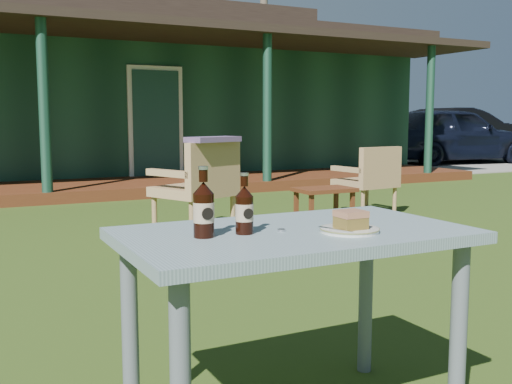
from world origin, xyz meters
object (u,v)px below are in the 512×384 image
cafe_table (294,258)px  armchair_right (370,177)px  car_near (452,135)px  plate (350,230)px  car_far (459,133)px  cake_slice (351,219)px  cola_bottle_far (204,209)px  armchair_left (200,182)px  cola_bottle_near (244,210)px  side_table (324,193)px

cafe_table → armchair_right: 4.96m
car_near → plate: size_ratio=20.72×
car_far → cake_slice: 16.41m
cafe_table → cola_bottle_far: 0.39m
armchair_left → car_near: bearing=33.2°
cola_bottle_far → armchair_left: 3.82m
cola_bottle_far → armchair_left: bearing=68.9°
car_near → cake_slice: 13.90m
armchair_right → cola_bottle_near: bearing=-132.1°
cola_bottle_far → side_table: (2.70, 3.41, -0.47)m
cafe_table → cake_slice: (0.14, -0.13, 0.15)m
cake_slice → cola_bottle_near: 0.36m
car_far → armchair_left: size_ratio=4.88×
cola_bottle_far → cafe_table: bearing=-2.5°
cafe_table → cola_bottle_far: bearing=177.5°
cafe_table → plate: (0.15, -0.12, 0.11)m
cola_bottle_far → cola_bottle_near: bearing=-2.7°
car_far → armchair_right: (-8.83, -7.40, -0.27)m
side_table → cola_bottle_near: bearing=-126.8°
cola_bottle_far → armchair_right: 5.18m
cake_slice → cola_bottle_near: size_ratio=0.45×
armchair_right → car_near: bearing=39.7°
car_near → cake_slice: bearing=140.2°
cafe_table → armchair_left: armchair_left is taller
armchair_left → cola_bottle_far: bearing=-111.1°
plate → cola_bottle_near: (-0.34, 0.13, 0.07)m
armchair_left → armchair_right: 2.19m
plate → cake_slice: bearing=-104.0°
cola_bottle_far → cake_slice: bearing=-17.3°
plate → cake_slice: 0.04m
plate → car_far: bearing=43.5°
armchair_left → side_table: 1.34m
car_near → plate: bearing=140.2°
plate → cola_bottle_near: cola_bottle_near is taller
car_far → armchair_left: bearing=132.1°
cola_bottle_near → armchair_left: bearing=71.0°
armchair_left → plate: bearing=-103.6°
cafe_table → armchair_right: armchair_right is taller
car_far → armchair_right: size_ratio=5.47×
cola_bottle_far → armchair_right: cola_bottle_far is taller
armchair_right → side_table: 0.92m
cafe_table → armchair_left: (1.04, 3.57, -0.11)m
armchair_right → cola_bottle_far: bearing=-133.4°
car_near → armchair_right: car_near is taller
car_far → cola_bottle_near: 16.56m
cafe_table → side_table: (2.36, 3.43, -0.28)m
armchair_left → side_table: armchair_left is taller
cafe_table → side_table: cafe_table is taller
cake_slice → side_table: size_ratio=0.15×
side_table → cafe_table: bearing=-124.6°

